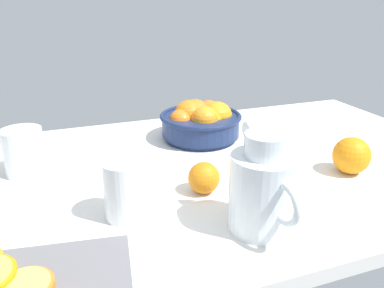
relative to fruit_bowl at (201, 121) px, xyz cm
name	(u,v)px	position (x,y,z in cm)	size (l,w,h in cm)	color
ground_plane	(204,173)	(-6.61, -18.70, -6.61)	(142.59, 81.51, 3.00)	white
fruit_bowl	(201,121)	(0.00, 0.00, 0.00)	(23.14, 23.14, 11.01)	navy
juice_pitcher	(262,194)	(-6.79, -46.09, 1.66)	(11.87, 16.58, 18.61)	white
juice_glass	(126,192)	(-28.40, -34.16, 0.02)	(7.97, 7.97, 11.29)	white
second_glass	(24,154)	(-46.52, -7.65, -0.14)	(9.08, 9.08, 10.84)	white
loose_orange_0	(204,178)	(-11.32, -30.34, -1.76)	(6.69, 6.69, 6.69)	orange
loose_orange_2	(352,155)	(24.19, -33.20, -0.81)	(8.59, 8.59, 8.59)	orange
spoon	(276,162)	(10.83, -23.05, -4.68)	(15.07, 10.54, 1.00)	silver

